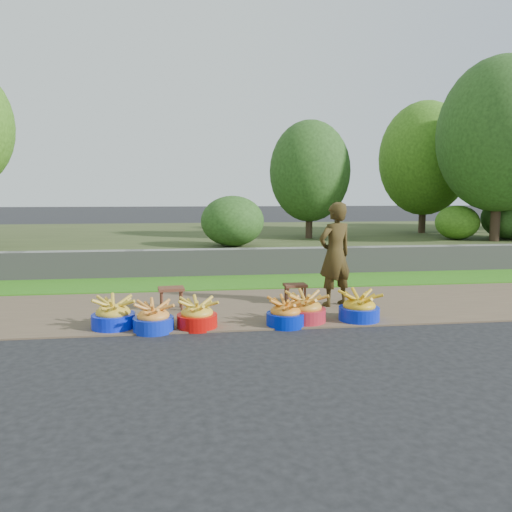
{
  "coord_description": "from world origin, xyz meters",
  "views": [
    {
      "loc": [
        -1.19,
        -5.8,
        1.65
      ],
      "look_at": [
        -0.22,
        1.3,
        0.75
      ],
      "focal_mm": 35.0,
      "sensor_mm": 36.0,
      "label": 1
    }
  ],
  "objects": [
    {
      "name": "retaining_wall",
      "position": [
        0.0,
        4.1,
        0.28
      ],
      "size": [
        80.0,
        0.35,
        0.55
      ],
      "primitive_type": "cube",
      "color": "slate",
      "rests_on": "ground"
    },
    {
      "name": "dirt_shoulder",
      "position": [
        0.0,
        1.25,
        0.01
      ],
      "size": [
        80.0,
        2.5,
        0.02
      ],
      "primitive_type": "cube",
      "color": "brown",
      "rests_on": "ground"
    },
    {
      "name": "basin_b",
      "position": [
        -1.62,
        0.15,
        0.16
      ],
      "size": [
        0.49,
        0.49,
        0.36
      ],
      "color": "#0A24BB",
      "rests_on": "ground"
    },
    {
      "name": "ground_plane",
      "position": [
        0.0,
        0.0,
        0.0
      ],
      "size": [
        120.0,
        120.0,
        0.0
      ],
      "primitive_type": "plane",
      "color": "black",
      "rests_on": "ground"
    },
    {
      "name": "basin_a",
      "position": [
        -2.11,
        0.33,
        0.18
      ],
      "size": [
        0.52,
        0.52,
        0.39
      ],
      "color": "#091EDA",
      "rests_on": "ground"
    },
    {
      "name": "basin_c",
      "position": [
        -1.09,
        0.22,
        0.17
      ],
      "size": [
        0.5,
        0.5,
        0.37
      ],
      "color": "#B90B07",
      "rests_on": "ground"
    },
    {
      "name": "vendor_woman",
      "position": [
        0.92,
        1.15,
        0.77
      ],
      "size": [
        0.64,
        0.54,
        1.51
      ],
      "primitive_type": "imported",
      "rotation": [
        0.0,
        0.0,
        3.51
      ],
      "color": "black",
      "rests_on": "dirt_shoulder"
    },
    {
      "name": "grass_verge",
      "position": [
        0.0,
        3.25,
        0.02
      ],
      "size": [
        80.0,
        1.5,
        0.04
      ],
      "primitive_type": "cube",
      "color": "#2F7516",
      "rests_on": "ground"
    },
    {
      "name": "basin_e",
      "position": [
        0.28,
        0.3,
        0.18
      ],
      "size": [
        0.53,
        0.53,
        0.39
      ],
      "color": "#A41F2A",
      "rests_on": "ground"
    },
    {
      "name": "vegetation",
      "position": [
        -0.35,
        6.59,
        2.87
      ],
      "size": [
        33.69,
        8.16,
        4.62
      ],
      "color": "#37281B",
      "rests_on": "earth_bank"
    },
    {
      "name": "basin_f",
      "position": [
        0.99,
        0.28,
        0.18
      ],
      "size": [
        0.52,
        0.52,
        0.39
      ],
      "color": "#0720C6",
      "rests_on": "ground"
    },
    {
      "name": "stool_left",
      "position": [
        -1.44,
        1.21,
        0.27
      ],
      "size": [
        0.39,
        0.31,
        0.32
      ],
      "rotation": [
        0.0,
        0.0,
        0.11
      ],
      "color": "#542D1C",
      "rests_on": "dirt_shoulder"
    },
    {
      "name": "earth_bank",
      "position": [
        0.0,
        9.0,
        0.25
      ],
      "size": [
        80.0,
        10.0,
        0.5
      ],
      "primitive_type": "cube",
      "color": "#37421E",
      "rests_on": "ground"
    },
    {
      "name": "stool_right",
      "position": [
        0.38,
        1.36,
        0.25
      ],
      "size": [
        0.34,
        0.26,
        0.29
      ],
      "rotation": [
        0.0,
        0.0,
        0.02
      ],
      "color": "#542D1C",
      "rests_on": "dirt_shoulder"
    },
    {
      "name": "basin_d",
      "position": [
        0.0,
        0.17,
        0.16
      ],
      "size": [
        0.48,
        0.48,
        0.36
      ],
      "color": "#011BB3",
      "rests_on": "ground"
    }
  ]
}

